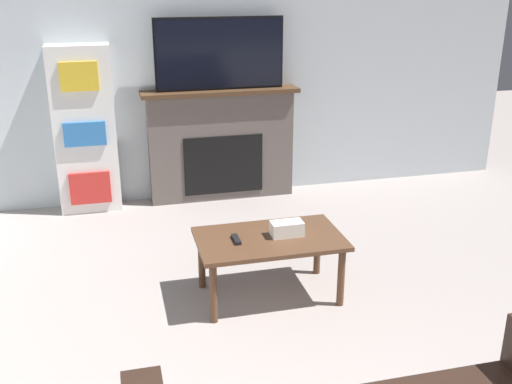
{
  "coord_description": "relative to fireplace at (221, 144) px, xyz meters",
  "views": [
    {
      "loc": [
        -0.86,
        -1.03,
        2.15
      ],
      "look_at": [
        0.09,
        2.77,
        0.71
      ],
      "focal_mm": 42.0,
      "sensor_mm": 36.0,
      "label": 1
    }
  ],
  "objects": [
    {
      "name": "tv",
      "position": [
        -0.0,
        -0.02,
        0.88
      ],
      "size": [
        1.23,
        0.03,
        0.67
      ],
      "color": "black",
      "rests_on": "fireplace"
    },
    {
      "name": "fireplace",
      "position": [
        0.0,
        0.0,
        0.0
      ],
      "size": [
        1.52,
        0.28,
        1.1
      ],
      "color": "#605651",
      "rests_on": "ground_plane"
    },
    {
      "name": "coffee_table",
      "position": [
        -0.06,
        -2.04,
        -0.16
      ],
      "size": [
        1.0,
        0.6,
        0.45
      ],
      "color": "brown",
      "rests_on": "ground_plane"
    },
    {
      "name": "wall_back",
      "position": [
        -0.2,
        0.14,
        0.8
      ],
      "size": [
        6.66,
        0.06,
        2.7
      ],
      "color": "silver",
      "rests_on": "ground_plane"
    },
    {
      "name": "tissue_box",
      "position": [
        0.06,
        -2.04,
        -0.05
      ],
      "size": [
        0.22,
        0.12,
        0.1
      ],
      "color": "white",
      "rests_on": "coffee_table"
    },
    {
      "name": "remote_control",
      "position": [
        -0.29,
        -2.05,
        -0.09
      ],
      "size": [
        0.04,
        0.15,
        0.02
      ],
      "color": "black",
      "rests_on": "coffee_table"
    },
    {
      "name": "bookshelf",
      "position": [
        -1.28,
        -0.02,
        0.22
      ],
      "size": [
        0.56,
        0.29,
        1.56
      ],
      "color": "white",
      "rests_on": "ground_plane"
    }
  ]
}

